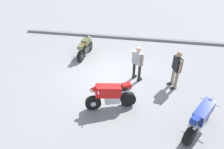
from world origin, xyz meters
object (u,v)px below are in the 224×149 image
object	(u,v)px
person_in_gray_shirt	(137,62)
person_in_black_shirt	(177,67)
motorcycle_olive_vintage	(85,48)
motorcycle_blue_sportbike	(201,118)
motorcycle_red_sportbike	(110,95)

from	to	relation	value
person_in_gray_shirt	person_in_black_shirt	xyz separation A→B (m)	(1.67, -0.26, 0.03)
motorcycle_olive_vintage	person_in_black_shirt	bearing A→B (deg)	-109.26
motorcycle_blue_sportbike	person_in_black_shirt	xyz separation A→B (m)	(-0.62, 2.45, 0.39)
motorcycle_red_sportbike	motorcycle_blue_sportbike	size ratio (longest dim) A/B	1.09
motorcycle_olive_vintage	person_in_gray_shirt	size ratio (longest dim) A/B	1.17
motorcycle_olive_vintage	person_in_black_shirt	xyz separation A→B (m)	(4.71, -2.12, 0.50)
motorcycle_red_sportbike	person_in_gray_shirt	xyz separation A→B (m)	(0.83, 2.09, 0.36)
motorcycle_blue_sportbike	person_in_gray_shirt	size ratio (longest dim) A/B	1.04
person_in_gray_shirt	motorcycle_blue_sportbike	bearing A→B (deg)	-102.44
motorcycle_olive_vintage	person_in_gray_shirt	xyz separation A→B (m)	(3.04, -1.86, 0.47)
motorcycle_red_sportbike	motorcycle_olive_vintage	distance (m)	4.53
person_in_black_shirt	motorcycle_blue_sportbike	bearing A→B (deg)	85.98
motorcycle_olive_vintage	motorcycle_blue_sportbike	distance (m)	7.02
motorcycle_red_sportbike	person_in_gray_shirt	distance (m)	2.28
motorcycle_red_sportbike	motorcycle_blue_sportbike	world-z (taller)	same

